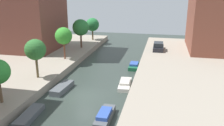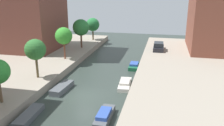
{
  "view_description": "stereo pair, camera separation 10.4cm",
  "coord_description": "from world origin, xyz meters",
  "px_view_note": "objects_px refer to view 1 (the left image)",
  "views": [
    {
      "loc": [
        8.36,
        -24.03,
        11.91
      ],
      "look_at": [
        1.38,
        7.81,
        1.76
      ],
      "focal_mm": 38.14,
      "sensor_mm": 36.0,
      "label": 1
    },
    {
      "loc": [
        8.47,
        -24.0,
        11.91
      ],
      "look_at": [
        1.38,
        7.81,
        1.76
      ],
      "focal_mm": 38.14,
      "sensor_mm": 36.0,
      "label": 2
    }
  ],
  "objects_px": {
    "moored_boat_left_3": "(62,88)",
    "moored_boat_right_2": "(105,116)",
    "low_block_right": "(218,24)",
    "street_tree_5": "(92,25)",
    "moored_boat_right_4": "(134,66)",
    "street_tree_3": "(64,36)",
    "moored_boat_left_2": "(29,116)",
    "moored_boat_right_3": "(125,84)",
    "parked_car": "(158,47)",
    "street_tree_2": "(35,50)",
    "street_tree_4": "(81,28)"
  },
  "relations": [
    {
      "from": "moored_boat_left_3",
      "to": "moored_boat_right_2",
      "type": "relative_size",
      "value": 1.0
    },
    {
      "from": "low_block_right",
      "to": "street_tree_5",
      "type": "height_order",
      "value": "low_block_right"
    },
    {
      "from": "street_tree_5",
      "to": "moored_boat_right_4",
      "type": "xyz_separation_m",
      "value": [
        11.28,
        -15.06,
        -4.02
      ]
    },
    {
      "from": "street_tree_3",
      "to": "moored_boat_left_2",
      "type": "bearing_deg",
      "value": -78.48
    },
    {
      "from": "low_block_right",
      "to": "moored_boat_right_3",
      "type": "height_order",
      "value": "low_block_right"
    },
    {
      "from": "low_block_right",
      "to": "parked_car",
      "type": "distance_m",
      "value": 11.61
    },
    {
      "from": "street_tree_2",
      "to": "parked_car",
      "type": "relative_size",
      "value": 1.14
    },
    {
      "from": "parked_car",
      "to": "moored_boat_left_2",
      "type": "relative_size",
      "value": 1.05
    },
    {
      "from": "street_tree_2",
      "to": "street_tree_5",
      "type": "xyz_separation_m",
      "value": [
        -0.0,
        24.5,
        -0.29
      ]
    },
    {
      "from": "moored_boat_left_3",
      "to": "street_tree_2",
      "type": "bearing_deg",
      "value": 163.48
    },
    {
      "from": "street_tree_4",
      "to": "moored_boat_right_4",
      "type": "height_order",
      "value": "street_tree_4"
    },
    {
      "from": "moored_boat_right_2",
      "to": "street_tree_5",
      "type": "bearing_deg",
      "value": 108.72
    },
    {
      "from": "street_tree_3",
      "to": "moored_boat_left_3",
      "type": "xyz_separation_m",
      "value": [
        3.81,
        -9.89,
        -4.44
      ]
    },
    {
      "from": "parked_car",
      "to": "moored_boat_right_2",
      "type": "bearing_deg",
      "value": -99.54
    },
    {
      "from": "street_tree_4",
      "to": "moored_boat_right_3",
      "type": "xyz_separation_m",
      "value": [
        11.1,
        -14.91,
        -4.58
      ]
    },
    {
      "from": "street_tree_5",
      "to": "moored_boat_left_2",
      "type": "height_order",
      "value": "street_tree_5"
    },
    {
      "from": "street_tree_4",
      "to": "parked_car",
      "type": "xyz_separation_m",
      "value": [
        14.72,
        1.19,
        -3.28
      ]
    },
    {
      "from": "street_tree_2",
      "to": "parked_car",
      "type": "distance_m",
      "value": 23.44
    },
    {
      "from": "street_tree_3",
      "to": "parked_car",
      "type": "height_order",
      "value": "street_tree_3"
    },
    {
      "from": "parked_car",
      "to": "moored_boat_right_3",
      "type": "bearing_deg",
      "value": -102.69
    },
    {
      "from": "street_tree_5",
      "to": "moored_boat_right_3",
      "type": "height_order",
      "value": "street_tree_5"
    },
    {
      "from": "moored_boat_left_2",
      "to": "street_tree_3",
      "type": "bearing_deg",
      "value": 101.52
    },
    {
      "from": "low_block_right",
      "to": "moored_boat_left_2",
      "type": "xyz_separation_m",
      "value": [
        -21.75,
        -28.75,
        -5.59
      ]
    },
    {
      "from": "parked_car",
      "to": "moored_boat_left_3",
      "type": "relative_size",
      "value": 1.08
    },
    {
      "from": "street_tree_4",
      "to": "moored_boat_right_2",
      "type": "xyz_separation_m",
      "value": [
        10.57,
        -23.49,
        -4.49
      ]
    },
    {
      "from": "low_block_right",
      "to": "street_tree_4",
      "type": "relative_size",
      "value": 2.43
    },
    {
      "from": "parked_car",
      "to": "moored_boat_right_4",
      "type": "xyz_separation_m",
      "value": [
        -3.44,
        -8.55,
        -1.26
      ]
    },
    {
      "from": "street_tree_2",
      "to": "moored_boat_right_2",
      "type": "bearing_deg",
      "value": -32.37
    },
    {
      "from": "street_tree_5",
      "to": "moored_boat_right_3",
      "type": "bearing_deg",
      "value": -63.86
    },
    {
      "from": "low_block_right",
      "to": "moored_boat_right_4",
      "type": "xyz_separation_m",
      "value": [
        -13.87,
        -11.39,
        -5.5
      ]
    },
    {
      "from": "moored_boat_right_2",
      "to": "parked_car",
      "type": "bearing_deg",
      "value": 80.46
    },
    {
      "from": "moored_boat_left_3",
      "to": "low_block_right",
      "type": "bearing_deg",
      "value": 45.81
    },
    {
      "from": "street_tree_2",
      "to": "street_tree_3",
      "type": "bearing_deg",
      "value": 90.0
    },
    {
      "from": "moored_boat_right_3",
      "to": "moored_boat_right_4",
      "type": "bearing_deg",
      "value": 88.59
    },
    {
      "from": "moored_boat_right_4",
      "to": "moored_boat_left_3",
      "type": "bearing_deg",
      "value": -125.27
    },
    {
      "from": "street_tree_2",
      "to": "moored_boat_right_2",
      "type": "height_order",
      "value": "street_tree_2"
    },
    {
      "from": "moored_boat_left_3",
      "to": "moored_boat_right_4",
      "type": "relative_size",
      "value": 1.19
    },
    {
      "from": "street_tree_2",
      "to": "street_tree_4",
      "type": "distance_m",
      "value": 16.79
    },
    {
      "from": "street_tree_2",
      "to": "street_tree_5",
      "type": "height_order",
      "value": "street_tree_2"
    },
    {
      "from": "moored_boat_right_4",
      "to": "street_tree_2",
      "type": "bearing_deg",
      "value": -140.11
    },
    {
      "from": "parked_car",
      "to": "moored_boat_left_3",
      "type": "bearing_deg",
      "value": -119.71
    },
    {
      "from": "street_tree_2",
      "to": "street_tree_3",
      "type": "relative_size",
      "value": 0.97
    },
    {
      "from": "moored_boat_left_2",
      "to": "moored_boat_right_3",
      "type": "relative_size",
      "value": 0.99
    },
    {
      "from": "parked_car",
      "to": "moored_boat_right_4",
      "type": "height_order",
      "value": "parked_car"
    },
    {
      "from": "street_tree_5",
      "to": "parked_car",
      "type": "bearing_deg",
      "value": -23.87
    },
    {
      "from": "moored_boat_right_3",
      "to": "moored_boat_right_2",
      "type": "bearing_deg",
      "value": -93.48
    },
    {
      "from": "street_tree_4",
      "to": "moored_boat_right_4",
      "type": "xyz_separation_m",
      "value": [
        11.28,
        -7.36,
        -4.54
      ]
    },
    {
      "from": "parked_car",
      "to": "moored_boat_right_4",
      "type": "bearing_deg",
      "value": -111.9
    },
    {
      "from": "parked_car",
      "to": "moored_boat_right_3",
      "type": "height_order",
      "value": "parked_car"
    },
    {
      "from": "street_tree_4",
      "to": "street_tree_5",
      "type": "xyz_separation_m",
      "value": [
        -0.0,
        7.71,
        -0.52
      ]
    }
  ]
}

